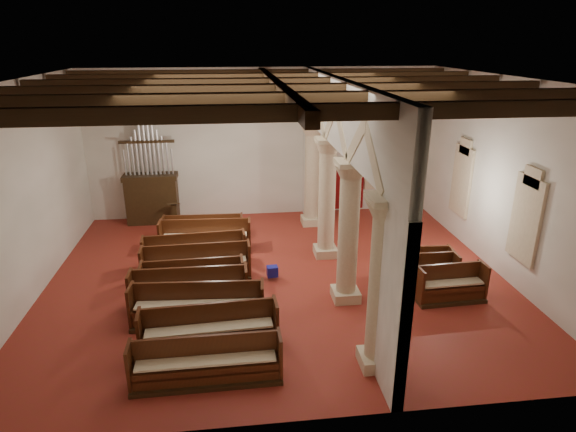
{
  "coord_description": "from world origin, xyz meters",
  "views": [
    {
      "loc": [
        -1.29,
        -13.35,
        7.02
      ],
      "look_at": [
        0.38,
        0.5,
        1.87
      ],
      "focal_mm": 30.0,
      "sensor_mm": 36.0,
      "label": 1
    }
  ],
  "objects_px": {
    "lectern": "(175,217)",
    "pipe_organ": "(151,190)",
    "nave_pew_0": "(207,368)",
    "aisle_pew_0": "(450,289)",
    "processional_banner": "(382,197)"
  },
  "relations": [
    {
      "from": "aisle_pew_0",
      "to": "lectern",
      "type": "bearing_deg",
      "value": 139.31
    },
    {
      "from": "processional_banner",
      "to": "nave_pew_0",
      "type": "relative_size",
      "value": 0.71
    },
    {
      "from": "nave_pew_0",
      "to": "aisle_pew_0",
      "type": "bearing_deg",
      "value": 21.26
    },
    {
      "from": "pipe_organ",
      "to": "processional_banner",
      "type": "bearing_deg",
      "value": -1.6
    },
    {
      "from": "nave_pew_0",
      "to": "pipe_organ",
      "type": "bearing_deg",
      "value": 103.33
    },
    {
      "from": "processional_banner",
      "to": "nave_pew_0",
      "type": "height_order",
      "value": "processional_banner"
    },
    {
      "from": "aisle_pew_0",
      "to": "processional_banner",
      "type": "bearing_deg",
      "value": 86.08
    },
    {
      "from": "pipe_organ",
      "to": "nave_pew_0",
      "type": "height_order",
      "value": "pipe_organ"
    },
    {
      "from": "lectern",
      "to": "nave_pew_0",
      "type": "xyz_separation_m",
      "value": [
        1.57,
        -9.24,
        -0.13
      ]
    },
    {
      "from": "nave_pew_0",
      "to": "processional_banner",
      "type": "bearing_deg",
      "value": 54.38
    },
    {
      "from": "lectern",
      "to": "processional_banner",
      "type": "height_order",
      "value": "processional_banner"
    },
    {
      "from": "processional_banner",
      "to": "nave_pew_0",
      "type": "distance_m",
      "value": 12.04
    },
    {
      "from": "lectern",
      "to": "pipe_organ",
      "type": "bearing_deg",
      "value": 136.39
    },
    {
      "from": "processional_banner",
      "to": "aisle_pew_0",
      "type": "xyz_separation_m",
      "value": [
        -0.19,
        -7.16,
        -0.43
      ]
    },
    {
      "from": "nave_pew_0",
      "to": "aisle_pew_0",
      "type": "relative_size",
      "value": 1.62
    }
  ]
}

